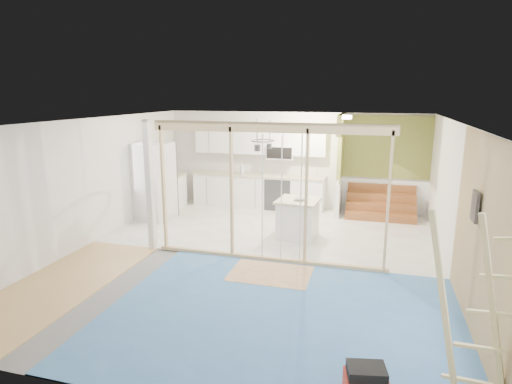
# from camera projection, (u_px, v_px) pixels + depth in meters

# --- Properties ---
(room) EXTENTS (7.01, 8.01, 2.61)m
(room) POSITION_uv_depth(u_px,v_px,m) (252.00, 193.00, 7.86)
(room) COLOR slate
(room) RESTS_ON ground
(floor_overlays) EXTENTS (7.00, 8.00, 0.03)m
(floor_overlays) POSITION_uv_depth(u_px,v_px,m) (257.00, 258.00, 8.18)
(floor_overlays) COLOR silver
(floor_overlays) RESTS_ON room
(stud_frame) EXTENTS (4.66, 0.14, 2.60)m
(stud_frame) POSITION_uv_depth(u_px,v_px,m) (238.00, 176.00, 7.86)
(stud_frame) COLOR tan
(stud_frame) RESTS_ON room
(base_cabinets) EXTENTS (4.45, 2.24, 0.93)m
(base_cabinets) POSITION_uv_depth(u_px,v_px,m) (230.00, 192.00, 11.62)
(base_cabinets) COLOR white
(base_cabinets) RESTS_ON room
(upper_cabinets) EXTENTS (3.60, 0.41, 0.85)m
(upper_cabinets) POSITION_uv_depth(u_px,v_px,m) (262.00, 141.00, 11.54)
(upper_cabinets) COLOR white
(upper_cabinets) RESTS_ON room
(green_partition) EXTENTS (2.25, 1.51, 2.60)m
(green_partition) POSITION_uv_depth(u_px,v_px,m) (370.00, 180.00, 10.83)
(green_partition) COLOR olive
(green_partition) RESTS_ON room
(pot_rack) EXTENTS (0.52, 0.52, 0.72)m
(pot_rack) POSITION_uv_depth(u_px,v_px,m) (262.00, 143.00, 9.55)
(pot_rack) COLOR black
(pot_rack) RESTS_ON room
(sheathing_panel) EXTENTS (0.02, 4.00, 2.60)m
(sheathing_panel) POSITION_uv_depth(u_px,v_px,m) (487.00, 248.00, 5.06)
(sheathing_panel) COLOR tan
(sheathing_panel) RESTS_ON room
(electrical_panel) EXTENTS (0.04, 0.30, 0.40)m
(electrical_panel) POSITION_uv_depth(u_px,v_px,m) (475.00, 206.00, 5.56)
(electrical_panel) COLOR #3B3B40
(electrical_panel) RESTS_ON room
(ceiling_light) EXTENTS (0.32, 0.32, 0.08)m
(ceiling_light) POSITION_uv_depth(u_px,v_px,m) (345.00, 117.00, 10.02)
(ceiling_light) COLOR #FFEABF
(ceiling_light) RESTS_ON room
(fridge) EXTENTS (0.95, 0.92, 1.92)m
(fridge) POSITION_uv_depth(u_px,v_px,m) (154.00, 182.00, 10.50)
(fridge) COLOR silver
(fridge) RESTS_ON room
(island) EXTENTS (0.94, 0.94, 0.85)m
(island) POSITION_uv_depth(u_px,v_px,m) (298.00, 219.00, 9.29)
(island) COLOR white
(island) RESTS_ON room
(bowl) EXTENTS (0.32, 0.32, 0.06)m
(bowl) POSITION_uv_depth(u_px,v_px,m) (299.00, 199.00, 9.15)
(bowl) COLOR silver
(bowl) RESTS_ON island
(soap_bottle_a) EXTENTS (0.15, 0.15, 0.31)m
(soap_bottle_a) POSITION_uv_depth(u_px,v_px,m) (242.00, 169.00, 11.62)
(soap_bottle_a) COLOR silver
(soap_bottle_a) RESTS_ON base_cabinets
(soap_bottle_b) EXTENTS (0.11, 0.11, 0.21)m
(soap_bottle_b) POSITION_uv_depth(u_px,v_px,m) (317.00, 173.00, 11.28)
(soap_bottle_b) COLOR silver
(soap_bottle_b) RESTS_ON base_cabinets
(ladder) EXTENTS (1.05, 0.22, 1.98)m
(ladder) POSITION_uv_depth(u_px,v_px,m) (475.00, 313.00, 4.12)
(ladder) COLOR beige
(ladder) RESTS_ON room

